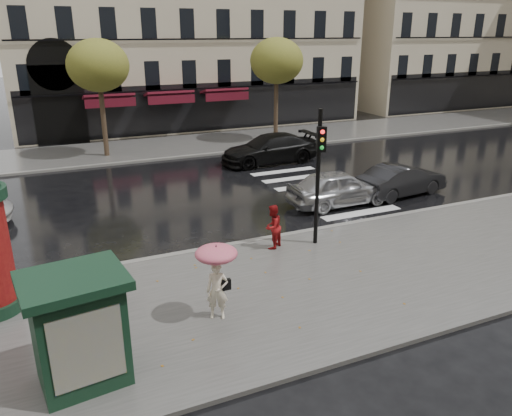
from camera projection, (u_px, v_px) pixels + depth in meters
name	position (u px, v px, depth m)	size (l,w,h in m)	color
ground	(272.00, 285.00, 14.53)	(160.00, 160.00, 0.00)	black
near_sidewalk	(279.00, 291.00, 14.08)	(90.00, 7.00, 0.12)	#474744
far_sidewalk	(138.00, 150.00, 30.85)	(90.00, 6.00, 0.12)	#474744
near_kerb	(234.00, 245.00, 17.08)	(90.00, 0.25, 0.14)	slate
far_kerb	(149.00, 160.00, 28.26)	(90.00, 0.25, 0.14)	slate
zebra_crossing	(296.00, 178.00, 25.09)	(3.60, 11.75, 0.01)	silver
tree_far_left	(98.00, 66.00, 27.51)	(3.40, 3.40, 6.64)	#38281C
tree_far_right	(277.00, 61.00, 31.74)	(3.40, 3.40, 6.64)	#38281C
woman_umbrella	(217.00, 270.00, 12.23)	(1.05, 1.05, 2.02)	#F2E3C7
woman_red	(273.00, 227.00, 16.49)	(0.73, 0.57, 1.50)	maroon
man_burgundy	(99.00, 287.00, 12.51)	(0.78, 0.51, 1.60)	#52101E
traffic_light	(319.00, 165.00, 16.12)	(0.33, 0.45, 4.56)	black
newsstand	(79.00, 328.00, 10.00)	(2.18, 1.91, 2.40)	black
car_silver	(339.00, 188.00, 20.99)	(1.80, 4.47, 1.52)	#ABACB0
car_darkgrey	(402.00, 180.00, 22.27)	(1.50, 4.30, 1.42)	black
car_black	(269.00, 149.00, 27.71)	(2.23, 5.50, 1.59)	black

